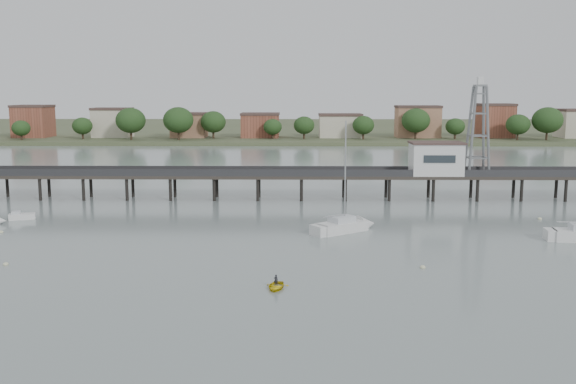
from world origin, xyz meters
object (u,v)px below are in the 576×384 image
pier (280,176)px  white_tender (21,217)px  sailboat_c (351,226)px  yellow_dinghy (276,288)px  lattice_tower (478,131)px

pier → white_tender: (-34.82, -17.13, -3.39)m
sailboat_c → yellow_dinghy: bearing=-146.5°
lattice_tower → yellow_dinghy: (-30.65, -47.53, -11.10)m
lattice_tower → pier: bearing=-180.0°
white_tender → yellow_dinghy: yellow_dinghy is taller
lattice_tower → sailboat_c: size_ratio=1.06×
pier → lattice_tower: size_ratio=9.68×
lattice_tower → sailboat_c: (-22.03, -23.61, -10.47)m
sailboat_c → pier: bearing=75.2°
sailboat_c → yellow_dinghy: 25.43m
yellow_dinghy → white_tender: bearing=148.1°
sailboat_c → yellow_dinghy: (-8.62, -23.91, -0.64)m
sailboat_c → white_tender: (-44.29, 6.48, -0.23)m
lattice_tower → yellow_dinghy: lattice_tower is taller
white_tender → lattice_tower: bearing=-4.6°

